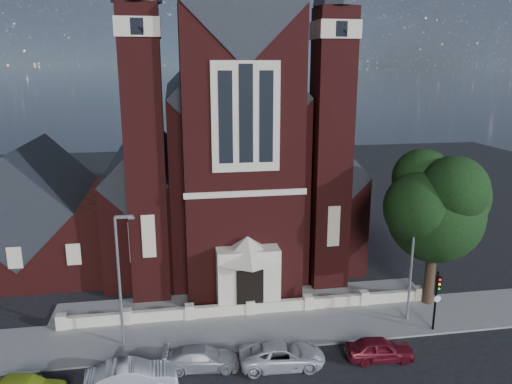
# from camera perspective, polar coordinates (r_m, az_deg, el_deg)

# --- Properties ---
(ground) EXTENTS (120.00, 120.00, 0.00)m
(ground) POSITION_cam_1_polar(r_m,az_deg,el_deg) (41.99, -2.51, -8.42)
(ground) COLOR black
(ground) RESTS_ON ground
(pavement_strip) EXTENTS (60.00, 5.00, 0.12)m
(pavement_strip) POSITION_cam_1_polar(r_m,az_deg,el_deg) (32.65, -0.13, -15.47)
(pavement_strip) COLOR slate
(pavement_strip) RESTS_ON ground
(forecourt_paving) EXTENTS (26.00, 3.00, 0.14)m
(forecourt_paving) POSITION_cam_1_polar(r_m,az_deg,el_deg) (36.13, -1.19, -12.36)
(forecourt_paving) COLOR slate
(forecourt_paving) RESTS_ON ground
(forecourt_wall) EXTENTS (24.00, 0.40, 0.90)m
(forecourt_wall) POSITION_cam_1_polar(r_m,az_deg,el_deg) (34.37, -0.69, -13.83)
(forecourt_wall) COLOR beige
(forecourt_wall) RESTS_ON ground
(church) EXTENTS (20.01, 34.90, 29.20)m
(church) POSITION_cam_1_polar(r_m,az_deg,el_deg) (47.32, -3.82, 4.50)
(church) COLOR #451312
(church) RESTS_ON ground
(parish_hall) EXTENTS (12.00, 12.20, 10.24)m
(parish_hall) POSITION_cam_1_polar(r_m,az_deg,el_deg) (44.68, -23.92, -2.81)
(parish_hall) COLOR #451312
(parish_hall) RESTS_ON ground
(street_tree) EXTENTS (6.40, 6.60, 10.70)m
(street_tree) POSITION_cam_1_polar(r_m,az_deg,el_deg) (35.12, 20.25, -1.88)
(street_tree) COLOR black
(street_tree) RESTS_ON ground
(street_lamp_left) EXTENTS (1.16, 0.22, 8.09)m
(street_lamp_left) POSITION_cam_1_polar(r_m,az_deg,el_deg) (29.99, -15.24, -9.01)
(street_lamp_left) COLOR gray
(street_lamp_left) RESTS_ON ground
(street_lamp_right) EXTENTS (1.16, 0.22, 8.09)m
(street_lamp_right) POSITION_cam_1_polar(r_m,az_deg,el_deg) (33.25, 17.56, -6.83)
(street_lamp_right) COLOR gray
(street_lamp_right) RESTS_ON ground
(traffic_signal) EXTENTS (0.28, 0.42, 4.00)m
(traffic_signal) POSITION_cam_1_polar(r_m,az_deg,el_deg) (33.17, 19.96, -10.87)
(traffic_signal) COLOR black
(traffic_signal) RESTS_ON ground
(car_silver_a) EXTENTS (4.75, 2.04, 1.52)m
(car_silver_a) POSITION_cam_1_polar(r_m,az_deg,el_deg) (27.89, -14.07, -19.81)
(car_silver_a) COLOR #A6AAAE
(car_silver_a) RESTS_ON ground
(car_silver_b) EXTENTS (4.35, 2.12, 1.22)m
(car_silver_b) POSITION_cam_1_polar(r_m,az_deg,el_deg) (28.99, -6.22, -18.35)
(car_silver_b) COLOR #9B9EA3
(car_silver_b) RESTS_ON ground
(car_white_suv) EXTENTS (4.88, 2.45, 1.32)m
(car_white_suv) POSITION_cam_1_polar(r_m,az_deg,el_deg) (29.02, 3.00, -18.11)
(car_white_suv) COLOR silver
(car_white_suv) RESTS_ON ground
(car_dark_red) EXTENTS (3.97, 1.90, 1.31)m
(car_dark_red) POSITION_cam_1_polar(r_m,az_deg,el_deg) (30.33, 13.97, -17.01)
(car_dark_red) COLOR maroon
(car_dark_red) RESTS_ON ground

